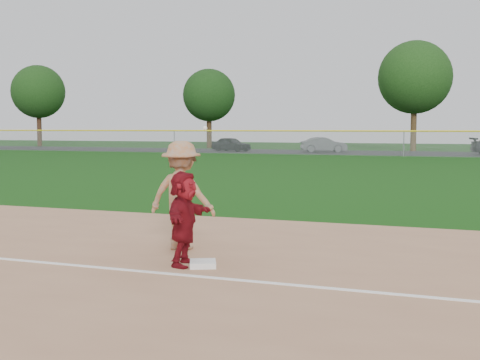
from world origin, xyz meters
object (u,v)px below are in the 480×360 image
(first_base, at_px, (203,264))
(car_left, at_px, (231,144))
(car_mid, at_px, (324,145))
(base_runner, at_px, (184,218))

(first_base, distance_m, car_left, 48.12)
(first_base, height_order, car_mid, car_mid)
(first_base, xyz_separation_m, car_left, (-16.39, 45.24, 0.62))
(base_runner, height_order, car_left, base_runner)
(first_base, distance_m, car_mid, 46.53)
(car_left, relative_size, car_mid, 0.95)
(base_runner, xyz_separation_m, car_left, (-16.06, 45.25, -0.11))
(base_runner, relative_size, car_mid, 0.37)
(car_left, height_order, car_mid, car_mid)
(first_base, relative_size, car_mid, 0.10)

